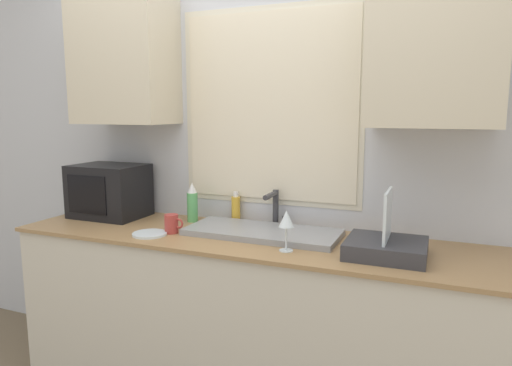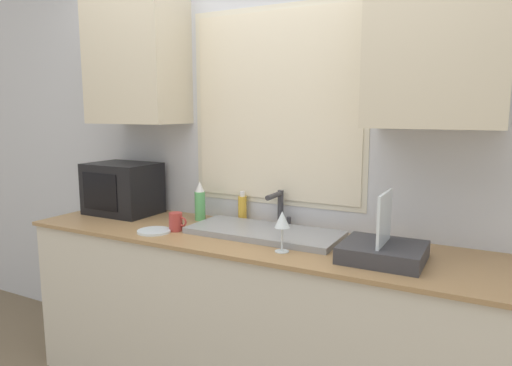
{
  "view_description": "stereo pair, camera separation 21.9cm",
  "coord_description": "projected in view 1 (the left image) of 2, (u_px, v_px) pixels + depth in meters",
  "views": [
    {
      "loc": [
        0.87,
        -1.73,
        1.5
      ],
      "look_at": [
        0.05,
        0.27,
        1.16
      ],
      "focal_mm": 32.0,
      "sensor_mm": 36.0,
      "label": 1
    },
    {
      "loc": [
        1.07,
        -1.64,
        1.5
      ],
      "look_at": [
        0.05,
        0.27,
        1.16
      ],
      "focal_mm": 32.0,
      "sensor_mm": 36.0,
      "label": 2
    }
  ],
  "objects": [
    {
      "name": "small_plate",
      "position": [
        150.0,
        234.0,
        2.31
      ],
      "size": [
        0.17,
        0.17,
        0.01
      ],
      "color": "silver",
      "rests_on": "countertop"
    },
    {
      "name": "sink_basin",
      "position": [
        263.0,
        232.0,
        2.31
      ],
      "size": [
        0.78,
        0.33,
        0.03
      ],
      "color": "gray",
      "rests_on": "countertop"
    },
    {
      "name": "mug_near_sink",
      "position": [
        172.0,
        224.0,
        2.34
      ],
      "size": [
        0.1,
        0.07,
        0.1
      ],
      "color": "#A53833",
      "rests_on": "countertop"
    },
    {
      "name": "faucet",
      "position": [
        275.0,
        205.0,
        2.45
      ],
      "size": [
        0.08,
        0.17,
        0.2
      ],
      "color": "#333338",
      "rests_on": "countertop"
    },
    {
      "name": "countertop",
      "position": [
        248.0,
        319.0,
        2.35
      ],
      "size": [
        2.48,
        0.63,
        0.88
      ],
      "color": "beige",
      "rests_on": "ground_plane"
    },
    {
      "name": "wall_back",
      "position": [
        269.0,
        128.0,
        2.46
      ],
      "size": [
        6.0,
        0.38,
        2.6
      ],
      "color": "silver",
      "rests_on": "ground_plane"
    },
    {
      "name": "soap_bottle",
      "position": [
        236.0,
        209.0,
        2.58
      ],
      "size": [
        0.05,
        0.05,
        0.17
      ],
      "color": "gold",
      "rests_on": "countertop"
    },
    {
      "name": "spray_bottle",
      "position": [
        192.0,
        203.0,
        2.58
      ],
      "size": [
        0.06,
        0.06,
        0.22
      ],
      "color": "#59B266",
      "rests_on": "countertop"
    },
    {
      "name": "microwave",
      "position": [
        109.0,
        191.0,
        2.7
      ],
      "size": [
        0.41,
        0.31,
        0.31
      ],
      "color": "black",
      "rests_on": "countertop"
    },
    {
      "name": "dish_rack",
      "position": [
        386.0,
        246.0,
        1.97
      ],
      "size": [
        0.34,
        0.3,
        0.29
      ],
      "color": "#333338",
      "rests_on": "countertop"
    },
    {
      "name": "wine_glass",
      "position": [
        286.0,
        220.0,
        2.03
      ],
      "size": [
        0.07,
        0.07,
        0.19
      ],
      "color": "silver",
      "rests_on": "countertop"
    }
  ]
}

